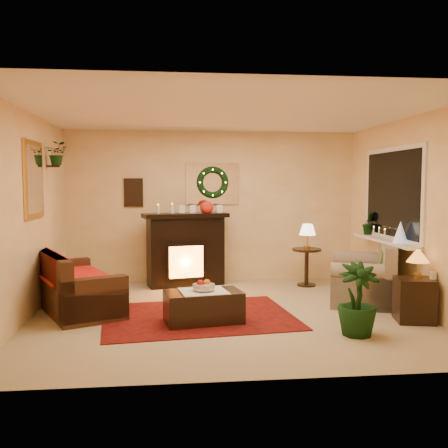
{
  "coord_description": "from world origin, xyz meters",
  "views": [
    {
      "loc": [
        -0.72,
        -6.39,
        1.7
      ],
      "look_at": [
        0.0,
        0.35,
        1.15
      ],
      "focal_mm": 40.0,
      "sensor_mm": 36.0,
      "label": 1
    }
  ],
  "objects": [
    {
      "name": "wall_right",
      "position": [
        2.5,
        0.0,
        1.3
      ],
      "size": [
        4.5,
        4.5,
        0.0
      ],
      "primitive_type": "plane",
      "color": "#EFD88C",
      "rests_on": "ground"
    },
    {
      "name": "fruit_bowl",
      "position": [
        -0.33,
        -0.42,
        0.45
      ],
      "size": [
        0.27,
        0.27,
        0.06
      ],
      "primitive_type": "cylinder",
      "color": "silver",
      "rests_on": "coffee_table"
    },
    {
      "name": "wreath",
      "position": [
        0.0,
        2.19,
        1.72
      ],
      "size": [
        0.55,
        0.11,
        0.55
      ],
      "primitive_type": "torus",
      "rotation": [
        1.57,
        0.0,
        0.0
      ],
      "color": "#194719",
      "rests_on": "wall_back"
    },
    {
      "name": "lamp_cream",
      "position": [
        1.52,
        1.59,
        0.88
      ],
      "size": [
        0.27,
        0.27,
        0.42
      ],
      "primitive_type": "cone",
      "color": "#FFF1C2",
      "rests_on": "side_table_round"
    },
    {
      "name": "ceiling",
      "position": [
        0.0,
        0.0,
        2.6
      ],
      "size": [
        5.0,
        5.0,
        0.0
      ],
      "primitive_type": "plane",
      "color": "white",
      "rests_on": "ground"
    },
    {
      "name": "mantel_mirror",
      "position": [
        0.0,
        2.23,
        1.7
      ],
      "size": [
        0.92,
        0.02,
        0.72
      ],
      "primitive_type": "cube",
      "color": "white",
      "rests_on": "wall_back"
    },
    {
      "name": "wall_left",
      "position": [
        -2.5,
        0.0,
        1.3
      ],
      "size": [
        4.5,
        4.5,
        0.0
      ],
      "primitive_type": "plane",
      "color": "#EFD88C",
      "rests_on": "ground"
    },
    {
      "name": "mini_tree",
      "position": [
        2.38,
        0.06,
        1.04
      ],
      "size": [
        0.2,
        0.2,
        0.3
      ],
      "primitive_type": "cone",
      "color": "silver",
      "rests_on": "window_sill"
    },
    {
      "name": "sill_plant",
      "position": [
        2.41,
        1.23,
        1.08
      ],
      "size": [
        0.26,
        0.21,
        0.48
      ],
      "primitive_type": "imported",
      "color": "#1A4A19",
      "rests_on": "window_sill"
    },
    {
      "name": "wall_front",
      "position": [
        0.0,
        -2.25,
        1.3
      ],
      "size": [
        5.0,
        5.0,
        0.0
      ],
      "primitive_type": "plane",
      "color": "#EFD88C",
      "rests_on": "ground"
    },
    {
      "name": "mantel_candle_a",
      "position": [
        -0.93,
        1.87,
        1.26
      ],
      "size": [
        0.06,
        0.06,
        0.18
      ],
      "primitive_type": "cylinder",
      "color": "white",
      "rests_on": "fireplace"
    },
    {
      "name": "hanging_plant",
      "position": [
        -2.34,
        1.05,
        1.97
      ],
      "size": [
        0.33,
        0.28,
        0.36
      ],
      "primitive_type": "imported",
      "color": "#194719",
      "rests_on": "wall_left"
    },
    {
      "name": "coffee_table",
      "position": [
        -0.33,
        -0.41,
        0.21
      ],
      "size": [
        1.0,
        0.66,
        0.39
      ],
      "primitive_type": "cube",
      "rotation": [
        0.0,
        0.0,
        0.17
      ],
      "color": "black",
      "rests_on": "floor"
    },
    {
      "name": "poinsettia",
      "position": [
        -0.13,
        1.83,
        1.3
      ],
      "size": [
        0.22,
        0.22,
        0.22
      ],
      "primitive_type": "sphere",
      "color": "red",
      "rests_on": "fireplace"
    },
    {
      "name": "area_rug",
      "position": [
        -0.38,
        -0.13,
        0.01
      ],
      "size": [
        2.58,
        2.05,
        0.01
      ],
      "primitive_type": "cube",
      "rotation": [
        0.0,
        0.0,
        0.11
      ],
      "color": "#690804",
      "rests_on": "floor"
    },
    {
      "name": "window_frame",
      "position": [
        2.48,
        0.55,
        1.55
      ],
      "size": [
        0.03,
        1.86,
        1.36
      ],
      "primitive_type": "cube",
      "color": "white",
      "rests_on": "wall_right"
    },
    {
      "name": "loveseat",
      "position": [
        2.06,
        0.58,
        0.42
      ],
      "size": [
        1.31,
        1.68,
        0.86
      ],
      "primitive_type": "cube",
      "rotation": [
        0.0,
        0.0,
        -0.35
      ],
      "color": "tan",
      "rests_on": "floor"
    },
    {
      "name": "fireplace",
      "position": [
        -0.48,
        1.88,
        0.55
      ],
      "size": [
        1.3,
        0.67,
        1.14
      ],
      "primitive_type": "cube",
      "rotation": [
        0.0,
        0.0,
        0.24
      ],
      "color": "black",
      "rests_on": "floor"
    },
    {
      "name": "mantel_candle_b",
      "position": [
        -0.7,
        1.88,
        1.26
      ],
      "size": [
        0.07,
        0.07,
        0.2
      ],
      "primitive_type": "cylinder",
      "color": "white",
      "rests_on": "fireplace"
    },
    {
      "name": "gold_mirror",
      "position": [
        -2.48,
        0.3,
        1.75
      ],
      "size": [
        0.03,
        0.84,
        1.0
      ],
      "primitive_type": "cube",
      "color": "gold",
      "rests_on": "wall_left"
    },
    {
      "name": "floor_palm",
      "position": [
        1.35,
        -1.1,
        0.45
      ],
      "size": [
        1.45,
        1.45,
        2.45
      ],
      "primitive_type": "imported",
      "rotation": [
        0.0,
        0.0,
        0.06
      ],
      "color": "#164313",
      "rests_on": "floor"
    },
    {
      "name": "end_table_square",
      "position": [
        2.26,
        -0.62,
        0.27
      ],
      "size": [
        0.52,
        0.52,
        0.54
      ],
      "primitive_type": "cube",
      "rotation": [
        0.0,
        0.0,
        -0.22
      ],
      "color": "#351C0B",
      "rests_on": "floor"
    },
    {
      "name": "sofa",
      "position": [
        -2.0,
        0.43,
        0.43
      ],
      "size": [
        1.51,
        2.01,
        0.79
      ],
      "primitive_type": "cube",
      "rotation": [
        0.0,
        0.0,
        0.43
      ],
      "color": "#3F2C20",
      "rests_on": "floor"
    },
    {
      "name": "floor",
      "position": [
        0.0,
        0.0,
        0.0
      ],
      "size": [
        5.0,
        5.0,
        0.0
      ],
      "primitive_type": "plane",
      "color": "beige",
      "rests_on": "ground"
    },
    {
      "name": "window_glass",
      "position": [
        2.47,
        0.55,
        1.55
      ],
      "size": [
        0.02,
        1.7,
        1.22
      ],
      "primitive_type": "cube",
      "color": "black",
      "rests_on": "wall_right"
    },
    {
      "name": "window_sill",
      "position": [
        2.38,
        0.55,
        0.87
      ],
      "size": [
        0.22,
        1.86,
        0.04
      ],
      "primitive_type": "cube",
      "color": "white",
      "rests_on": "wall_right"
    },
    {
      "name": "lamp_tiffany",
      "position": [
        2.3,
        -0.6,
        0.74
      ],
      "size": [
        0.27,
        0.27,
        0.4
      ],
      "primitive_type": "cone",
      "color": "orange",
      "rests_on": "end_table_square"
    },
    {
      "name": "wall_art",
      "position": [
        -1.35,
        2.23,
        1.55
      ],
      "size": [
        0.32,
        0.03,
        0.48
      ],
      "primitive_type": "cube",
      "color": "#381E11",
      "rests_on": "wall_back"
    },
    {
      "name": "wall_back",
      "position": [
        0.0,
        2.25,
        1.3
      ],
      "size": [
        5.0,
        5.0,
        0.0
      ],
      "primitive_type": "plane",
      "color": "#EFD88C",
      "rests_on": "ground"
    },
    {
      "name": "red_throw",
      "position": [
        -2.07,
        0.55,
        0.46
      ],
      "size": [
        0.83,
        1.36,
        0.02
      ],
      "primitive_type": "cube",
      "color": "red",
      "rests_on": "sofa"
    },
    {
      "name": "side_table_round",
      "position": [
        1.52,
        1.62,
        0.32
      ],
      "size": [
        0.51,
        0.51,
        0.63
      ],
      "primitive_type": "cylinder",
      "rotation": [
        0.0,
        0.0,
        0.06
      ],
      "color": "black",
      "rests_on": "floor"
    }
  ]
}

